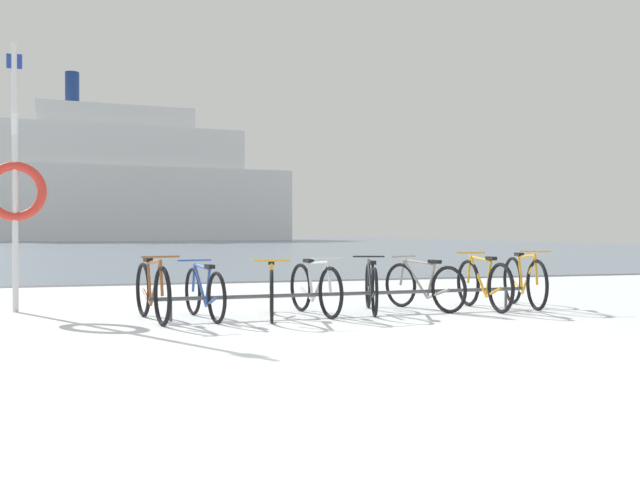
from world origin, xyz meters
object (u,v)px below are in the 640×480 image
Objects in this scene: rescue_post at (15,186)px; ferry_ship at (122,185)px; bicycle_3 at (315,289)px; bicycle_6 at (484,284)px; bicycle_5 at (423,286)px; bicycle_4 at (371,287)px; bicycle_0 at (152,291)px; bicycle_1 at (204,293)px; bicycle_2 at (271,291)px; bicycle_7 at (524,281)px.

rescue_post is 76.58m from ferry_ship.
bicycle_6 is (2.51, -0.03, 0.01)m from bicycle_3.
bicycle_5 is 0.88m from bicycle_6.
bicycle_6 is (1.67, -0.12, 0.02)m from bicycle_4.
bicycle_1 is at bearing 2.47° from bicycle_0.
bicycle_1 is (0.65, 0.03, -0.03)m from bicycle_0.
bicycle_4 is 5.16m from rescue_post.
ferry_ship is at bearing 90.79° from bicycle_1.
bicycle_4 is at bearing 2.76° from bicycle_0.
bicycle_1 is 3.14m from bicycle_5.
bicycle_6 is at bearing -4.06° from bicycle_4.
bicycle_0 is 1.50m from bicycle_2.
bicycle_4 is 2.43m from bicycle_7.
bicycle_6 is (3.99, -0.00, 0.03)m from bicycle_1.
bicycle_3 is at bearing 1.01° from bicycle_1.
bicycle_4 is at bearing -16.36° from rescue_post.
bicycle_5 is at bearing 168.32° from bicycle_6.
rescue_post is (-1.79, 1.54, 1.38)m from bicycle_0.
ferry_ship is at bearing 93.72° from bicycle_6.
bicycle_7 is at bearing 1.82° from bicycle_3.
bicycle_3 is at bearing -174.88° from bicycle_5.
bicycle_1 is at bearing -178.99° from bicycle_3.
bicycle_1 is 0.04× the size of ferry_ship.
bicycle_6 is at bearing -11.68° from bicycle_5.
bicycle_1 is at bearing -177.15° from bicycle_4.
bicycle_3 is 0.97× the size of bicycle_6.
bicycle_1 is 0.98× the size of bicycle_3.
bicycle_1 is 0.95× the size of bicycle_6.
rescue_post is (-7.19, 1.38, 1.38)m from bicycle_7.
bicycle_7 is at bearing 1.57° from bicycle_1.
bicycle_2 is 2.30m from bicycle_5.
bicycle_5 is (3.78, 0.20, -0.03)m from bicycle_0.
bicycle_7 is at bearing 10.04° from bicycle_6.
ferry_ship reaches higher than bicycle_4.
bicycle_2 is 0.04× the size of ferry_ship.
bicycle_1 is at bearing 172.22° from bicycle_2.
bicycle_7 is at bearing -1.58° from bicycle_5.
bicycle_0 is 1.01× the size of bicycle_6.
bicycle_3 is at bearing -178.18° from bicycle_7.
bicycle_7 is at bearing 1.67° from bicycle_0.
bicycle_7 is 0.04× the size of ferry_ship.
bicycle_2 is at bearing -176.37° from bicycle_7.
bicycle_7 is (3.26, 0.10, 0.03)m from bicycle_3.
bicycle_6 is at bearing 2.07° from bicycle_2.
bicycle_6 is 0.04× the size of ferry_ship.
bicycle_0 is 1.07× the size of bicycle_1.
bicycle_5 is 0.41× the size of rescue_post.
ferry_ship is (-1.93, 78.04, 6.30)m from bicycle_2.
bicycle_7 reaches higher than bicycle_2.
bicycle_6 is (4.64, 0.02, -0.01)m from bicycle_0.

